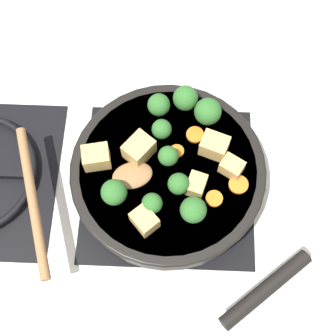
{
  "coord_description": "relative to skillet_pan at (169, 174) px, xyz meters",
  "views": [
    {
      "loc": [
        -0.3,
        -0.01,
        0.81
      ],
      "look_at": [
        0.0,
        0.0,
        0.08
      ],
      "focal_mm": 50.0,
      "sensor_mm": 36.0,
      "label": 1
    }
  ],
  "objects": [
    {
      "name": "tofu_cube_back_piece",
      "position": [
        0.03,
        0.05,
        0.04
      ],
      "size": [
        0.06,
        0.06,
        0.04
      ],
      "primitive_type": "cube",
      "rotation": [
        0.0,
        0.0,
        2.47
      ],
      "color": "tan",
      "rests_on": "skillet_pan"
    },
    {
      "name": "broccoli_floret_mid_floret",
      "position": [
        0.11,
        0.02,
        0.05
      ],
      "size": [
        0.04,
        0.04,
        0.05
      ],
      "color": "#709956",
      "rests_on": "skillet_pan"
    },
    {
      "name": "broccoli_floret_south_cluster",
      "position": [
        0.1,
        -0.06,
        0.05
      ],
      "size": [
        0.05,
        0.05,
        0.05
      ],
      "color": "#709956",
      "rests_on": "skillet_pan"
    },
    {
      "name": "front_burner_grate",
      "position": [
        0.0,
        0.0,
        -0.04
      ],
      "size": [
        0.31,
        0.31,
        0.03
      ],
      "color": "black",
      "rests_on": "ground_plane"
    },
    {
      "name": "broccoli_floret_center_top",
      "position": [
        -0.06,
        0.09,
        0.05
      ],
      "size": [
        0.04,
        0.04,
        0.05
      ],
      "color": "#709956",
      "rests_on": "skillet_pan"
    },
    {
      "name": "skillet_pan",
      "position": [
        0.0,
        0.0,
        0.0
      ],
      "size": [
        0.43,
        0.4,
        0.05
      ],
      "color": "black",
      "rests_on": "front_burner_grate"
    },
    {
      "name": "broccoli_floret_tall_stem",
      "position": [
        0.01,
        0.0,
        0.05
      ],
      "size": [
        0.03,
        0.03,
        0.04
      ],
      "color": "#709956",
      "rests_on": "skillet_pan"
    },
    {
      "name": "tofu_cube_east_chunk",
      "position": [
        -0.03,
        -0.05,
        0.04
      ],
      "size": [
        0.04,
        0.04,
        0.03
      ],
      "primitive_type": "cube",
      "rotation": [
        0.0,
        0.0,
        2.83
      ],
      "color": "tan",
      "rests_on": "skillet_pan"
    },
    {
      "name": "broccoli_floret_near_spoon",
      "position": [
        -0.04,
        -0.02,
        0.05
      ],
      "size": [
        0.04,
        0.04,
        0.04
      ],
      "color": "#709956",
      "rests_on": "skillet_pan"
    },
    {
      "name": "tofu_cube_front_piece",
      "position": [
        -0.1,
        0.03,
        0.04
      ],
      "size": [
        0.05,
        0.05,
        0.03
      ],
      "primitive_type": "cube",
      "rotation": [
        0.0,
        0.0,
        3.87
      ],
      "color": "tan",
      "rests_on": "skillet_pan"
    },
    {
      "name": "tofu_cube_west_chunk",
      "position": [
        0.01,
        0.12,
        0.04
      ],
      "size": [
        0.04,
        0.05,
        0.04
      ],
      "primitive_type": "cube",
      "rotation": [
        0.0,
        0.0,
        4.91
      ],
      "color": "tan",
      "rests_on": "skillet_pan"
    },
    {
      "name": "wooden_spoon",
      "position": [
        -0.05,
        0.16,
        0.03
      ],
      "size": [
        0.26,
        0.25,
        0.02
      ],
      "color": "olive",
      "rests_on": "skillet_pan"
    },
    {
      "name": "broccoli_floret_west_rim",
      "position": [
        -0.08,
        -0.04,
        0.05
      ],
      "size": [
        0.04,
        0.04,
        0.05
      ],
      "color": "#709956",
      "rests_on": "skillet_pan"
    },
    {
      "name": "broccoli_floret_east_rim",
      "position": [
        0.12,
        -0.02,
        0.05
      ],
      "size": [
        0.04,
        0.04,
        0.05
      ],
      "color": "#709956",
      "rests_on": "skillet_pan"
    },
    {
      "name": "carrot_slice_edge_slice",
      "position": [
        -0.02,
        -0.12,
        0.02
      ],
      "size": [
        0.03,
        0.03,
        0.01
      ],
      "primitive_type": "cylinder",
      "color": "orange",
      "rests_on": "skillet_pan"
    },
    {
      "name": "carrot_slice_under_broccoli",
      "position": [
        0.07,
        -0.04,
        0.02
      ],
      "size": [
        0.03,
        0.03,
        0.01
      ],
      "primitive_type": "cylinder",
      "color": "orange",
      "rests_on": "skillet_pan"
    },
    {
      "name": "carrot_slice_near_center",
      "position": [
        -0.05,
        -0.08,
        0.02
      ],
      "size": [
        0.03,
        0.03,
        0.01
      ],
      "primitive_type": "cylinder",
      "color": "orange",
      "rests_on": "skillet_pan"
    },
    {
      "name": "broccoli_floret_small_inner",
      "position": [
        0.06,
        0.01,
        0.05
      ],
      "size": [
        0.03,
        0.03,
        0.04
      ],
      "color": "#709956",
      "rests_on": "skillet_pan"
    },
    {
      "name": "ground_plane",
      "position": [
        0.0,
        0.0,
        -0.05
      ],
      "size": [
        2.4,
        2.4,
        0.0
      ],
      "primitive_type": "plane",
      "color": "silver"
    },
    {
      "name": "tofu_cube_near_handle",
      "position": [
        0.04,
        -0.08,
        0.04
      ],
      "size": [
        0.05,
        0.05,
        0.04
      ],
      "primitive_type": "cube",
      "rotation": [
        0.0,
        0.0,
        4.36
      ],
      "color": "tan",
      "rests_on": "skillet_pan"
    },
    {
      "name": "broccoli_floret_north_edge",
      "position": [
        -0.07,
        0.02,
        0.05
      ],
      "size": [
        0.03,
        0.03,
        0.04
      ],
      "color": "#709956",
      "rests_on": "skillet_pan"
    },
    {
      "name": "tofu_cube_center_large",
      "position": [
        0.01,
        -0.1,
        0.04
      ],
      "size": [
        0.04,
        0.05,
        0.03
      ],
      "primitive_type": "cube",
      "rotation": [
        0.0,
        0.0,
        1.02
      ],
      "color": "tan",
      "rests_on": "skillet_pan"
    },
    {
      "name": "carrot_slice_orange_thin",
      "position": [
        0.03,
        -0.01,
        0.02
      ],
      "size": [
        0.02,
        0.02,
        0.01
      ],
      "primitive_type": "cylinder",
      "color": "orange",
      "rests_on": "skillet_pan"
    }
  ]
}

